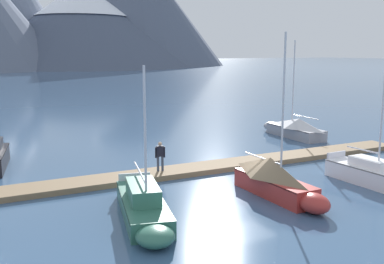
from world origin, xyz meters
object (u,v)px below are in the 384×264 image
(sailboat_second_berth, at_px, (144,207))
(sailboat_mid_dock_port, at_px, (277,179))
(person_on_dock, at_px, (160,155))
(sailboat_far_berth, at_px, (294,128))
(sailboat_mid_dock_starboard, at_px, (375,175))

(sailboat_second_berth, height_order, sailboat_mid_dock_port, sailboat_mid_dock_port)
(sailboat_second_berth, bearing_deg, person_on_dock, 59.85)
(sailboat_second_berth, bearing_deg, sailboat_far_berth, 32.69)
(sailboat_mid_dock_port, height_order, sailboat_far_berth, sailboat_mid_dock_port)
(sailboat_mid_dock_starboard, distance_m, sailboat_far_berth, 14.08)
(sailboat_mid_dock_starboard, bearing_deg, person_on_dock, 142.34)
(sailboat_far_berth, bearing_deg, person_on_dock, -158.57)
(sailboat_mid_dock_port, relative_size, person_on_dock, 4.68)
(sailboat_mid_dock_starboard, xyz_separation_m, sailboat_far_berth, (5.59, 12.93, 0.17))
(person_on_dock, bearing_deg, sailboat_mid_dock_starboard, -37.66)
(sailboat_far_berth, bearing_deg, sailboat_mid_dock_port, -133.59)
(sailboat_far_berth, relative_size, person_on_dock, 4.67)
(sailboat_mid_dock_port, bearing_deg, sailboat_mid_dock_starboard, -9.71)
(sailboat_second_berth, height_order, person_on_dock, sailboat_second_berth)
(sailboat_mid_dock_port, height_order, sailboat_mid_dock_starboard, sailboat_mid_dock_port)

